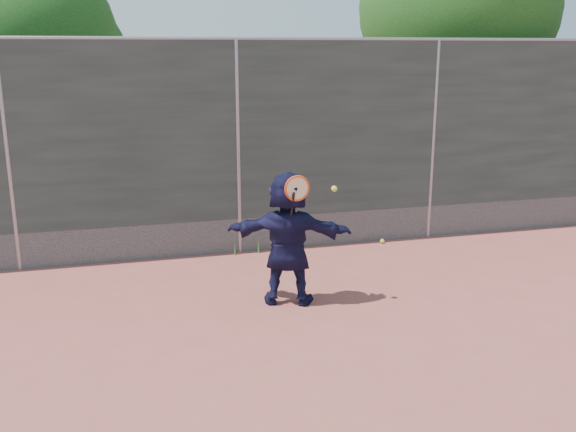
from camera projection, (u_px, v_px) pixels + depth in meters
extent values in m
plane|color=#9E4C42|center=(309.00, 361.00, 6.08)|extent=(80.00, 80.00, 0.00)
imported|color=#121233|center=(288.00, 238.00, 7.31)|extent=(1.52, 0.93, 1.56)
sphere|color=#C8D52F|center=(382.00, 241.00, 9.74)|extent=(0.07, 0.07, 0.07)
cube|color=#38423D|center=(238.00, 132.00, 8.91)|extent=(20.00, 0.04, 2.50)
cube|color=slate|center=(240.00, 235.00, 9.29)|extent=(20.00, 0.03, 0.50)
cylinder|color=gray|center=(236.00, 39.00, 8.59)|extent=(20.00, 0.05, 0.05)
cylinder|color=gray|center=(8.00, 159.00, 8.23)|extent=(0.06, 0.06, 3.00)
cylinder|color=gray|center=(238.00, 150.00, 8.97)|extent=(0.06, 0.06, 3.00)
cylinder|color=gray|center=(433.00, 142.00, 9.71)|extent=(0.06, 0.06, 3.00)
torus|color=#CE4113|center=(297.00, 188.00, 6.98)|extent=(0.29, 0.05, 0.29)
cylinder|color=beige|center=(297.00, 188.00, 6.98)|extent=(0.25, 0.03, 0.25)
cylinder|color=black|center=(292.00, 206.00, 7.03)|extent=(0.04, 0.13, 0.33)
sphere|color=#C8D52F|center=(334.00, 189.00, 7.13)|extent=(0.07, 0.07, 0.07)
cylinder|color=#382314|center=(450.00, 134.00, 12.19)|extent=(0.28, 0.28, 2.60)
sphere|color=#23561C|center=(458.00, 7.00, 11.61)|extent=(3.60, 3.60, 3.60)
sphere|color=#23561C|center=(486.00, 29.00, 12.07)|extent=(2.52, 2.52, 2.52)
cylinder|color=#382314|center=(37.00, 154.00, 11.13)|extent=(0.28, 0.28, 2.20)
sphere|color=#23561C|center=(25.00, 39.00, 10.64)|extent=(3.00, 3.00, 3.00)
sphere|color=#23561C|center=(66.00, 57.00, 11.06)|extent=(2.10, 2.10, 2.10)
cone|color=#387226|center=(259.00, 244.00, 9.27)|extent=(0.03, 0.03, 0.26)
cone|color=#387226|center=(278.00, 241.00, 9.36)|extent=(0.03, 0.03, 0.30)
cone|color=#387226|center=(235.00, 248.00, 9.17)|extent=(0.03, 0.03, 0.22)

